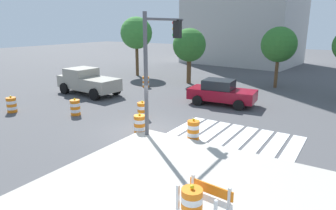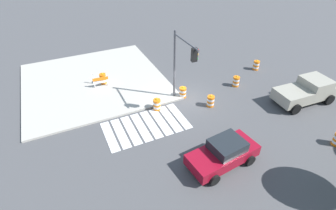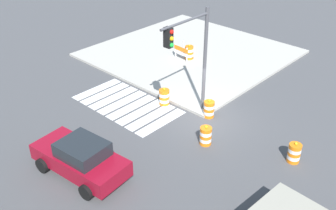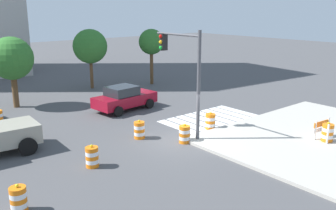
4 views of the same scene
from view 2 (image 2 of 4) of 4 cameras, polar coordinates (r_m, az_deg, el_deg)
ground_plane at (r=20.93m, az=3.55°, el=1.30°), size 120.00×120.00×0.00m
sidewalk_corner at (r=24.22m, az=-16.09°, el=5.24°), size 12.00×12.00×0.15m
crosswalk_stripes at (r=18.30m, az=-4.89°, el=-4.58°), size 5.85×3.20×0.02m
sports_car at (r=15.54m, az=12.27°, el=-10.37°), size 4.47×2.48×1.63m
pickup_truck at (r=22.99m, az=28.70°, el=2.83°), size 5.26×2.59×1.92m
traffic_barrel_near_corner at (r=19.51m, az=-2.48°, el=0.09°), size 0.56×0.56×1.02m
traffic_barrel_crosswalk_end at (r=20.14m, az=9.45°, el=0.85°), size 0.56×0.56×1.02m
traffic_barrel_median_near at (r=20.93m, az=3.30°, el=2.80°), size 0.56×0.56×1.02m
traffic_barrel_median_far at (r=26.53m, az=19.01°, el=8.36°), size 0.56×0.56×1.02m
traffic_barrel_lane_center at (r=23.19m, az=14.89°, el=5.10°), size 0.56×0.56×1.02m
traffic_barrel_on_sidewalk at (r=23.24m, az=-14.26°, el=5.71°), size 0.56×0.56×1.02m
construction_barricade at (r=22.86m, az=-14.80°, el=5.43°), size 1.31×0.89×1.00m
traffic_light_pole at (r=18.32m, az=3.19°, el=10.13°), size 0.47×3.29×5.50m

